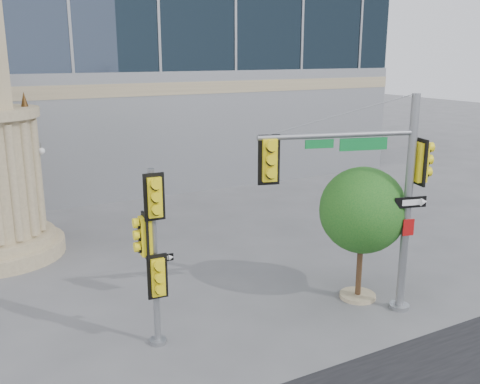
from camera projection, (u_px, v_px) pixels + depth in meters
name	position (u px, v px, depth m)	size (l,w,h in m)	color
ground	(285.00, 327.00, 13.76)	(120.00, 120.00, 0.00)	#545456
main_signal_pole	(372.00, 183.00, 13.63)	(4.45, 1.56, 5.87)	slate
secondary_signal_pole	(153.00, 246.00, 12.26)	(0.75, 0.59, 4.34)	slate
street_tree	(363.00, 213.00, 14.83)	(2.46, 2.41, 3.84)	#998968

